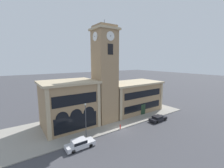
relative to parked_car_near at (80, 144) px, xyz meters
name	(u,v)px	position (x,y,z in m)	size (l,w,h in m)	color
ground_plane	(120,130)	(9.36, 1.42, -0.78)	(300.00, 300.00, 0.00)	#424247
sidewalk_kerb	(103,119)	(9.36, 8.28, -0.70)	(44.01, 13.71, 0.15)	gray
clock_tower	(105,75)	(9.36, 7.23, 10.06)	(5.25, 5.25, 22.79)	#9E7F5B
town_hall_left_wing	(69,104)	(1.46, 9.01, 4.21)	(11.36, 8.88, 9.92)	#9E7F5B
town_hall_right_wing	(133,96)	(19.65, 9.02, 3.37)	(16.13, 8.88, 8.23)	#9E7F5B
parked_car_near	(80,144)	(0.00, 0.00, 0.00)	(4.78, 1.85, 1.50)	silver
parked_car_mid	(158,118)	(19.49, 0.00, -0.09)	(4.59, 1.89, 1.29)	black
street_lamp	(86,116)	(2.00, 1.86, 3.63)	(0.36, 0.36, 6.62)	#4C4C51
fire_hydrant	(120,127)	(9.57, 1.63, -0.21)	(0.22, 0.22, 0.87)	red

